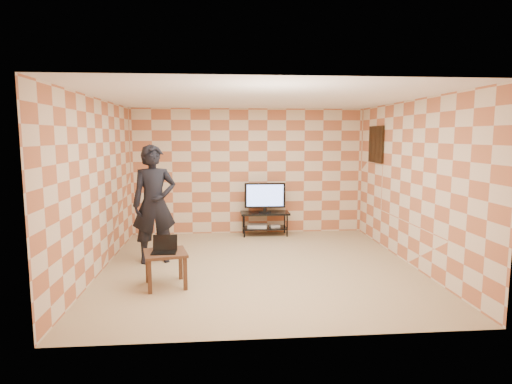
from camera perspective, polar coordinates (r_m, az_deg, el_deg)
floor at (r=7.08m, az=0.42°, el=-9.91°), size 5.00×5.00×0.00m
wall_back at (r=9.28m, az=-1.01°, el=2.75°), size 5.00×0.02×2.70m
wall_front at (r=4.34m, az=3.52°, el=-2.69°), size 5.00×0.02×2.70m
wall_left at (r=7.02m, az=-20.34°, el=0.76°), size 0.02×5.00×2.70m
wall_right at (r=7.45m, az=19.94°, el=1.14°), size 0.02×5.00×2.70m
ceiling at (r=6.78m, az=0.45°, el=12.43°), size 5.00×5.00×0.02m
wall_art at (r=8.84m, az=15.71°, el=6.13°), size 0.04×0.72×0.72m
tv_stand at (r=9.16m, az=1.19°, el=-3.54°), size 1.03×0.46×0.50m
tv at (r=9.07m, az=1.20°, el=-0.54°), size 0.87×0.17×0.63m
dvd_player at (r=9.17m, az=0.21°, el=-4.54°), size 0.45×0.36×0.07m
game_console at (r=9.22m, az=2.50°, el=-4.54°), size 0.23×0.18×0.05m
side_table at (r=6.22m, az=-11.98°, el=-8.59°), size 0.68×0.68×0.50m
laptop at (r=6.17m, az=-12.09°, el=-7.37°), size 0.34×0.27×0.23m
person at (r=7.32m, az=-13.41°, el=-1.58°), size 0.81×0.64×1.97m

